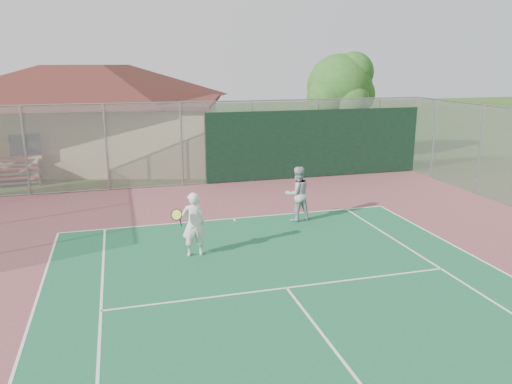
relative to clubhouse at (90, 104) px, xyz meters
The scene contains 7 objects.
back_fence 9.60m from the clubhouse, 43.38° to the right, with size 20.08×0.11×3.53m.
side_fence_right 18.49m from the clubhouse, 36.64° to the right, with size 0.08×9.00×3.50m.
clubhouse is the anchor object (origin of this frame).
bleachers 5.88m from the clubhouse, 128.91° to the right, with size 2.66×1.72×0.97m.
tree 13.01m from the clubhouse, 11.98° to the right, with size 4.03×3.82×5.62m.
player_white_front 14.99m from the clubhouse, 78.11° to the right, with size 1.00×0.70×1.75m.
player_grey_back 14.25m from the clubhouse, 61.21° to the right, with size 0.96×0.79×1.80m.
Camera 1 is at (-3.52, -3.61, 5.07)m, focal length 35.00 mm.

